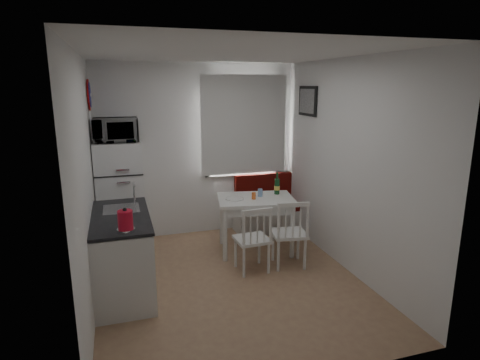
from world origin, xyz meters
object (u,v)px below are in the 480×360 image
Objects in this scene: dining_table at (256,204)px; kettle at (125,220)px; chair_left at (254,233)px; kitchen_counter at (123,253)px; wine_bottle at (277,183)px; bench at (273,212)px; chair_right at (292,227)px; fridge at (120,197)px; microwave at (116,130)px.

dining_table is 4.96× the size of kettle.
chair_left is 2.00× the size of kettle.
wine_bottle is (2.14, 0.73, 0.47)m from kitchen_counter.
chair_left is at bearing -100.09° from dining_table.
bench is 0.99m from dining_table.
chair_left is 0.95× the size of chair_right.
wine_bottle is at bearing -13.59° from fridge.
chair_right is at bearing -0.87° from kitchen_counter.
chair_right is at bearing 14.21° from kettle.
microwave is at bearing 173.09° from dining_table.
bench is 1.09× the size of dining_table.
bench is at bearing 2.68° from fridge.
dining_table is (-0.55, -0.72, 0.39)m from bench.
kitchen_counter is at bearing -90.94° from microwave.
fridge reaches higher than dining_table.
wine_bottle is at bearing -108.10° from bench.
kitchen_counter is at bearing -150.02° from bench.
fridge is 4.98× the size of wine_bottle.
chair_right is at bearing -32.23° from fridge.
dining_table is 1.88m from fridge.
microwave is at bearing 167.69° from wine_bottle.
kettle is (-1.74, -1.17, 0.33)m from dining_table.
bench is at bearing 3.91° from microwave.
bench reaches higher than dining_table.
chair_left is at bearing -39.85° from fridge.
kitchen_counter is 1.16× the size of dining_table.
kettle reaches higher than wine_bottle.
wine_bottle is (0.10, 0.76, 0.37)m from chair_right.
bench is at bearing 87.65° from chair_right.
chair_left is 2.00m from fridge.
kettle is at bearing -89.03° from fridge.
chair_left reaches higher than dining_table.
microwave is 2.47× the size of kettle.
chair_right is 1.57× the size of wine_bottle.
chair_right is 0.31× the size of fridge.
wine_bottle is at bearing 26.65° from dining_table.
microwave is at bearing -90.00° from fridge.
kettle is (0.03, -1.73, -0.68)m from microwave.
kettle is at bearing -155.78° from chair_right.
kitchen_counter reaches higher than kettle.
microwave reaches higher than dining_table.
dining_table is at bearing 19.40° from kitchen_counter.
kitchen_counter is 4.27× the size of wine_bottle.
microwave reaches higher than chair_left.
kitchen_counter is at bearing -149.90° from dining_table.
chair_right is at bearing -102.36° from bench.
microwave is (-2.33, -0.16, 1.40)m from bench.
fridge is 6.69× the size of kettle.
microwave is (-1.77, 0.56, 1.01)m from dining_table.
bench reaches higher than chair_left.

